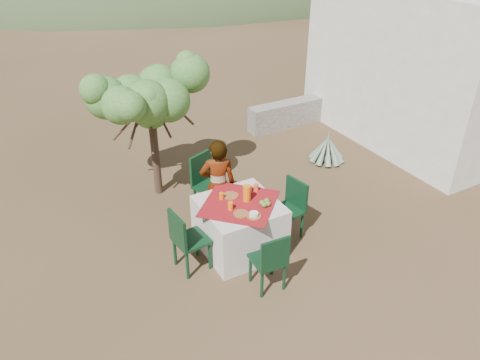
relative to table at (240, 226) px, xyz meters
name	(u,v)px	position (x,y,z in m)	size (l,w,h in m)	color
ground	(230,260)	(-0.25, -0.18, -0.38)	(160.00, 160.00, 0.00)	#3D2F1C
table	(240,226)	(0.00, 0.00, 0.00)	(1.30, 1.30, 0.76)	silver
chair_far	(207,181)	(0.01, 1.06, 0.17)	(0.59, 0.59, 0.99)	black
chair_near	(271,260)	(-0.06, -0.91, 0.09)	(0.41, 0.41, 0.85)	black
chair_left	(186,239)	(-0.82, -0.05, 0.12)	(0.46, 0.46, 0.91)	black
chair_right	(291,206)	(0.80, -0.07, 0.11)	(0.48, 0.48, 0.89)	black
person	(218,185)	(-0.01, 0.63, 0.33)	(0.52, 0.34, 1.43)	#8C6651
shrub_tree	(153,102)	(-0.42, 2.03, 1.21)	(1.71, 1.68, 2.01)	#432C21
agave	(327,149)	(2.71, 1.50, -0.14)	(0.67, 0.68, 0.72)	gray
guesthouse	(435,62)	(5.35, 1.62, 1.12)	(3.20, 4.20, 3.00)	white
stone_wall	(302,111)	(3.35, 3.22, -0.10)	(2.60, 0.35, 0.55)	gray
plate_far	(231,196)	(-0.02, 0.21, 0.39)	(0.22, 0.22, 0.01)	brown
plate_near	(241,214)	(-0.11, -0.24, 0.39)	(0.20, 0.20, 0.01)	brown
glass_far	(221,196)	(-0.17, 0.21, 0.43)	(0.06, 0.06, 0.10)	orange
glass_near	(230,206)	(-0.18, -0.08, 0.44)	(0.07, 0.07, 0.11)	orange
juice_pitcher	(247,193)	(0.12, 0.01, 0.50)	(0.10, 0.10, 0.23)	orange
bowl_plate	(254,216)	(0.01, -0.36, 0.39)	(0.20, 0.20, 0.01)	brown
white_bowl	(254,214)	(0.01, -0.36, 0.42)	(0.12, 0.12, 0.04)	white
jar_left	(249,189)	(0.25, 0.18, 0.44)	(0.07, 0.07, 0.11)	orange
jar_right	(256,187)	(0.36, 0.17, 0.43)	(0.07, 0.07, 0.10)	orange
napkin_holder	(248,195)	(0.15, 0.05, 0.43)	(0.08, 0.05, 0.10)	white
fruit_cluster	(265,203)	(0.27, -0.21, 0.42)	(0.15, 0.14, 0.08)	olive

